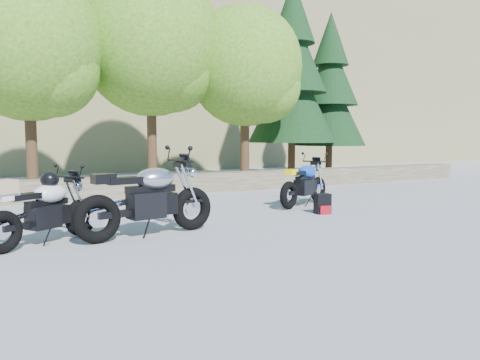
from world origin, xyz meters
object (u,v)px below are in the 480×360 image
object	(u,v)px
silver_bike	(148,200)
blue_bike	(305,184)
white_bike	(44,209)
backpack	(323,204)

from	to	relation	value
silver_bike	blue_bike	xyz separation A→B (m)	(3.87, 1.44, -0.08)
silver_bike	white_bike	size ratio (longest dim) A/B	1.38
white_bike	blue_bike	world-z (taller)	white_bike
silver_bike	backpack	xyz separation A→B (m)	(3.55, 0.41, -0.36)
silver_bike	blue_bike	world-z (taller)	silver_bike
silver_bike	backpack	bearing A→B (deg)	-3.20
white_bike	blue_bike	bearing A→B (deg)	-18.43
backpack	white_bike	bearing A→B (deg)	-166.76
white_bike	backpack	size ratio (longest dim) A/B	4.16
white_bike	blue_bike	xyz separation A→B (m)	(5.29, 1.26, -0.03)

